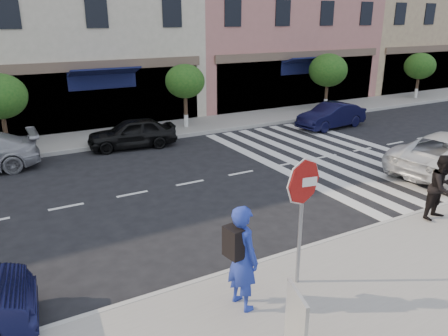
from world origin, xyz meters
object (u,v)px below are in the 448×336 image
stop_sign (303,195)px  photographer (242,257)px  car_far_mid (132,133)px  car_far_right (331,116)px  walker (442,188)px  poster_board (296,326)px

stop_sign → photographer: stop_sign is taller
car_far_mid → car_far_right: 9.92m
photographer → car_far_mid: size_ratio=0.55×
walker → photographer: bearing=-179.3°
walker → stop_sign: bearing=-178.7°
stop_sign → car_far_mid: bearing=99.0°
walker → car_far_mid: size_ratio=0.48×
photographer → car_far_mid: (1.74, 11.70, -0.53)m
walker → poster_board: bearing=-166.4°
photographer → poster_board: 1.59m
stop_sign → walker: bearing=16.8°
photographer → stop_sign: bearing=-94.2°
poster_board → photographer: bearing=108.7°
stop_sign → car_far_right: (10.17, 10.15, -1.45)m
car_far_mid → walker: bearing=30.8°
car_far_mid → stop_sign: bearing=5.6°
stop_sign → photographer: size_ratio=1.31×
photographer → poster_board: bearing=174.2°
stop_sign → photographer: 1.65m
walker → car_far_right: (5.01, 9.60, -0.41)m
car_far_mid → car_far_right: bearing=88.8°
photographer → car_far_right: size_ratio=0.54×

